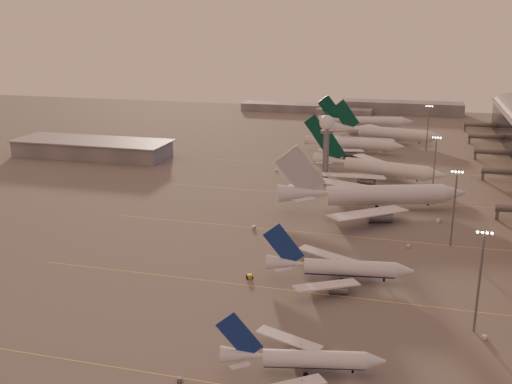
# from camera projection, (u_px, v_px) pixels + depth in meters

# --- Properties ---
(ground) EXTENTS (700.00, 700.00, 0.00)m
(ground) POSITION_uv_depth(u_px,v_px,m) (233.00, 301.00, 152.21)
(ground) COLOR #605E5D
(ground) RESTS_ON ground
(taxiway_markings) EXTENTS (180.00, 185.25, 0.02)m
(taxiway_markings) POSITION_uv_depth(u_px,v_px,m) (371.00, 237.00, 196.61)
(taxiway_markings) COLOR #D5CD4B
(taxiway_markings) RESTS_ON ground
(hangar) EXTENTS (82.00, 27.00, 8.50)m
(hangar) POSITION_uv_depth(u_px,v_px,m) (92.00, 148.00, 310.77)
(hangar) COLOR slate
(hangar) RESTS_ON ground
(radar_tower) EXTENTS (6.40, 6.40, 31.10)m
(radar_tower) POSITION_uv_depth(u_px,v_px,m) (326.00, 135.00, 256.33)
(radar_tower) COLOR slate
(radar_tower) RESTS_ON ground
(mast_a) EXTENTS (3.60, 0.56, 25.00)m
(mast_a) POSITION_uv_depth(u_px,v_px,m) (480.00, 276.00, 133.87)
(mast_a) COLOR slate
(mast_a) RESTS_ON ground
(mast_b) EXTENTS (3.60, 0.56, 25.00)m
(mast_b) POSITION_uv_depth(u_px,v_px,m) (454.00, 204.00, 185.60)
(mast_b) COLOR slate
(mast_b) RESTS_ON ground
(mast_c) EXTENTS (3.60, 0.56, 25.00)m
(mast_c) POSITION_uv_depth(u_px,v_px,m) (435.00, 163.00, 237.83)
(mast_c) COLOR slate
(mast_c) RESTS_ON ground
(mast_d) EXTENTS (3.60, 0.56, 25.00)m
(mast_d) POSITION_uv_depth(u_px,v_px,m) (428.00, 125.00, 321.75)
(mast_d) COLOR slate
(mast_d) RESTS_ON ground
(distant_horizon) EXTENTS (165.00, 37.50, 9.00)m
(distant_horizon) POSITION_uv_depth(u_px,v_px,m) (364.00, 108.00, 451.85)
(distant_horizon) COLOR slate
(distant_horizon) RESTS_ON ground
(narrowbody_near) EXTENTS (33.79, 26.70, 13.35)m
(narrowbody_near) POSITION_uv_depth(u_px,v_px,m) (302.00, 362.00, 120.56)
(narrowbody_near) COLOR silver
(narrowbody_near) RESTS_ON ground
(narrowbody_mid) EXTENTS (40.88, 32.44, 16.02)m
(narrowbody_mid) POSITION_uv_depth(u_px,v_px,m) (339.00, 270.00, 163.05)
(narrowbody_mid) COLOR silver
(narrowbody_mid) RESTS_ON ground
(widebody_white) EXTENTS (69.35, 54.69, 25.29)m
(widebody_white) POSITION_uv_depth(u_px,v_px,m) (373.00, 199.00, 223.07)
(widebody_white) COLOR silver
(widebody_white) RESTS_ON ground
(greentail_a) EXTENTS (59.95, 47.84, 22.18)m
(greentail_a) POSITION_uv_depth(u_px,v_px,m) (377.00, 171.00, 266.36)
(greentail_a) COLOR silver
(greentail_a) RESTS_ON ground
(greentail_b) EXTENTS (53.95, 43.51, 19.59)m
(greentail_b) POSITION_uv_depth(u_px,v_px,m) (354.00, 146.00, 318.94)
(greentail_b) COLOR silver
(greentail_b) RESTS_ON ground
(greentail_c) EXTENTS (64.37, 51.52, 23.59)m
(greentail_c) POSITION_uv_depth(u_px,v_px,m) (386.00, 136.00, 344.23)
(greentail_c) COLOR silver
(greentail_c) RESTS_ON ground
(greentail_d) EXTENTS (60.51, 48.40, 22.22)m
(greentail_d) POSITION_uv_depth(u_px,v_px,m) (366.00, 124.00, 385.14)
(greentail_d) COLOR silver
(greentail_d) RESTS_ON ground
(gsv_truck_a) EXTENTS (5.41, 3.09, 2.06)m
(gsv_truck_a) POSITION_uv_depth(u_px,v_px,m) (181.00, 377.00, 118.17)
(gsv_truck_a) COLOR slate
(gsv_truck_a) RESTS_ON ground
(gsv_catering_a) EXTENTS (4.88, 2.65, 3.84)m
(gsv_catering_a) POSITION_uv_depth(u_px,v_px,m) (486.00, 332.00, 133.55)
(gsv_catering_a) COLOR silver
(gsv_catering_a) RESTS_ON ground
(gsv_tug_mid) EXTENTS (3.89, 4.58, 1.12)m
(gsv_tug_mid) POSITION_uv_depth(u_px,v_px,m) (249.00, 277.00, 165.31)
(gsv_tug_mid) COLOR yellow
(gsv_tug_mid) RESTS_ON ground
(gsv_truck_b) EXTENTS (4.77, 2.05, 1.88)m
(gsv_truck_b) POSITION_uv_depth(u_px,v_px,m) (410.00, 245.00, 187.36)
(gsv_truck_b) COLOR silver
(gsv_truck_b) RESTS_ON ground
(gsv_truck_c) EXTENTS (4.48, 5.22, 2.06)m
(gsv_truck_c) POSITION_uv_depth(u_px,v_px,m) (254.00, 225.00, 204.70)
(gsv_truck_c) COLOR silver
(gsv_truck_c) RESTS_ON ground
(gsv_catering_b) EXTENTS (6.17, 4.29, 4.64)m
(gsv_catering_b) POSITION_uv_depth(u_px,v_px,m) (439.00, 216.00, 209.99)
(gsv_catering_b) COLOR silver
(gsv_catering_b) RESTS_ON ground
(gsv_truck_d) EXTENTS (3.04, 4.92, 1.87)m
(gsv_truck_d) POSITION_uv_depth(u_px,v_px,m) (277.00, 169.00, 281.37)
(gsv_truck_d) COLOR silver
(gsv_truck_d) RESTS_ON ground
(gsv_tug_hangar) EXTENTS (3.21, 2.10, 0.87)m
(gsv_tug_hangar) POSITION_uv_depth(u_px,v_px,m) (424.00, 168.00, 285.25)
(gsv_tug_hangar) COLOR yellow
(gsv_tug_hangar) RESTS_ON ground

